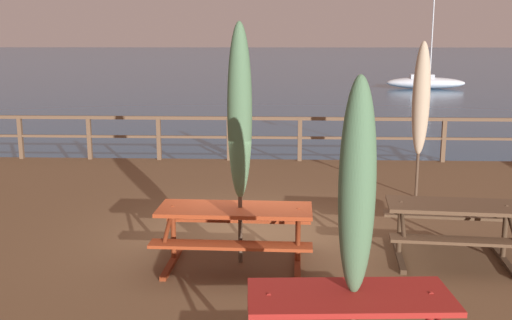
% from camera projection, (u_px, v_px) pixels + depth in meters
% --- Properties ---
extents(ground_plane, '(600.00, 600.00, 0.00)m').
position_uv_depth(ground_plane, '(254.00, 287.00, 9.32)').
color(ground_plane, navy).
extents(wooden_deck, '(15.99, 11.96, 0.84)m').
position_uv_depth(wooden_deck, '(254.00, 262.00, 9.24)').
color(wooden_deck, brown).
rests_on(wooden_deck, ground).
extents(railing_waterside_far, '(15.79, 0.10, 1.09)m').
position_uv_depth(railing_waterside_far, '(264.00, 131.00, 14.72)').
color(railing_waterside_far, brown).
rests_on(railing_waterside_far, wooden_deck).
extents(picnic_table_back_right, '(1.86, 1.51, 0.78)m').
position_uv_depth(picnic_table_back_right, '(349.00, 317.00, 5.26)').
color(picnic_table_back_right, maroon).
rests_on(picnic_table_back_right, wooden_deck).
extents(picnic_table_back_left, '(1.86, 1.56, 0.78)m').
position_uv_depth(picnic_table_back_left, '(452.00, 219.00, 8.11)').
color(picnic_table_back_left, brown).
rests_on(picnic_table_back_left, wooden_deck).
extents(picnic_table_mid_centre, '(2.06, 1.46, 0.78)m').
position_uv_depth(picnic_table_mid_centre, '(235.00, 222.00, 7.94)').
color(picnic_table_mid_centre, '#993819').
rests_on(picnic_table_mid_centre, wooden_deck).
extents(patio_umbrella_short_back, '(0.32, 0.32, 2.66)m').
position_uv_depth(patio_umbrella_short_back, '(357.00, 189.00, 5.10)').
color(patio_umbrella_short_back, '#4C3828').
rests_on(patio_umbrella_short_back, wooden_deck).
extents(patio_umbrella_tall_mid_left, '(0.32, 0.32, 2.92)m').
position_uv_depth(patio_umbrella_tall_mid_left, '(421.00, 99.00, 11.06)').
color(patio_umbrella_tall_mid_left, '#4C3828').
rests_on(patio_umbrella_tall_mid_left, wooden_deck).
extents(patio_umbrella_tall_mid_right, '(0.32, 0.32, 3.17)m').
position_uv_depth(patio_umbrella_tall_mid_right, '(240.00, 113.00, 7.68)').
color(patio_umbrella_tall_mid_right, '#4C3828').
rests_on(patio_umbrella_tall_mid_right, wooden_deck).
extents(sailboat_distant, '(6.12, 2.18, 7.72)m').
position_uv_depth(sailboat_distant, '(425.00, 82.00, 47.02)').
color(sailboat_distant, silver).
rests_on(sailboat_distant, ground).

